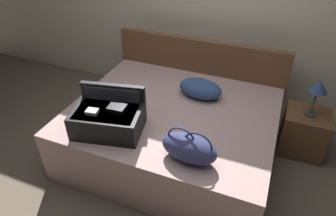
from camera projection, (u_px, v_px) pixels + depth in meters
ground_plane at (157, 178)px, 2.90m from camera, size 12.00×12.00×0.00m
bed at (172, 132)px, 3.04m from camera, size 1.95×1.62×0.56m
headboard at (198, 77)px, 3.57m from camera, size 1.99×0.08×0.96m
hard_case_large at (108, 118)px, 2.55m from camera, size 0.65×0.52×0.36m
duffel_bag at (189, 148)px, 2.26m from camera, size 0.47×0.27×0.29m
pillow_near_headboard at (200, 89)px, 3.03m from camera, size 0.49×0.34×0.18m
nightstand at (304, 132)px, 3.10m from camera, size 0.44×0.40×0.48m
table_lamp at (318, 89)px, 2.80m from camera, size 0.17×0.17×0.37m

